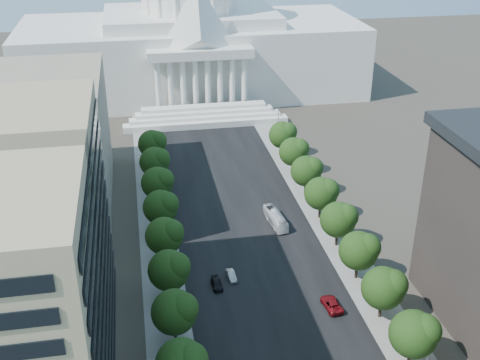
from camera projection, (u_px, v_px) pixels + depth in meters
road_asphalt at (238, 212)px, 140.49m from camera, size 30.00×260.00×0.01m
sidewalk_left at (156, 219)px, 137.44m from camera, size 8.00×260.00×0.02m
sidewalk_right at (316, 205)px, 143.55m from camera, size 8.00×260.00×0.02m
capitol at (191, 36)px, 215.48m from camera, size 120.00×56.00×73.00m
office_block_left_far at (20, 151)px, 134.99m from camera, size 38.00×52.00×30.00m
tree_l_d at (176, 311)px, 97.55m from camera, size 7.79×7.60×9.97m
tree_l_e at (171, 269)px, 108.14m from camera, size 7.79×7.60×9.97m
tree_l_f at (166, 235)px, 118.74m from camera, size 7.79×7.60×9.97m
tree_l_g at (162, 206)px, 129.34m from camera, size 7.79×7.60×9.97m
tree_l_h at (159, 182)px, 139.94m from camera, size 7.79×7.60×9.97m
tree_l_i at (156, 161)px, 150.53m from camera, size 7.79×7.60×9.97m
tree_l_j at (153, 143)px, 161.13m from camera, size 7.79×7.60×9.97m
tree_r_c at (416, 333)px, 92.74m from camera, size 7.79×7.60×9.97m
tree_r_d at (385, 287)px, 103.34m from camera, size 7.79×7.60×9.97m
tree_r_e at (361, 250)px, 113.94m from camera, size 7.79×7.60×9.97m
tree_r_f at (340, 219)px, 124.53m from camera, size 7.79×7.60×9.97m
tree_r_g at (323, 193)px, 135.13m from camera, size 7.79×7.60×9.97m
tree_r_h at (308, 170)px, 145.73m from camera, size 7.79×7.60×9.97m
tree_r_i at (295, 151)px, 156.33m from camera, size 7.79×7.60×9.97m
tree_r_j at (284, 134)px, 166.92m from camera, size 7.79×7.60×9.97m
streetlight_b at (427, 338)px, 92.56m from camera, size 2.61×0.44×9.00m
streetlight_c at (368, 251)px, 114.64m from camera, size 2.61×0.44×9.00m
streetlight_d at (327, 192)px, 136.72m from camera, size 2.61×0.44×9.00m
streetlight_e at (298, 150)px, 158.79m from camera, size 2.61×0.44×9.00m
streetlight_f at (276, 117)px, 180.87m from camera, size 2.61×0.44×9.00m
car_silver at (231, 275)px, 116.37m from camera, size 1.74×4.15×1.33m
car_red at (332, 304)px, 108.14m from camera, size 3.25×6.06×1.62m
car_dark_b at (217, 284)px, 113.86m from camera, size 2.10×4.55×1.29m
city_bus at (275, 218)px, 134.71m from camera, size 3.63×10.61×2.90m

